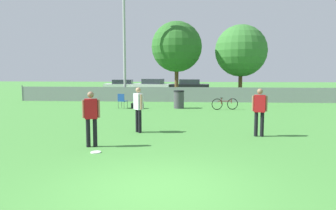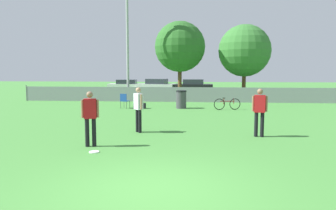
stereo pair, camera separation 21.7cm
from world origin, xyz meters
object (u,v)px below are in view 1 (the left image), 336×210
Objects in this scene: player_thrower_red at (259,109)px; gear_bag_sideline at (137,106)px; light_pole at (124,26)px; tree_near_pole at (177,47)px; folding_chair_sideline at (122,100)px; trash_bin at (179,99)px; parked_car_white at (123,86)px; parked_car_dark at (190,86)px; tree_far_right at (241,51)px; parked_car_silver at (153,86)px; bicycle_sideline at (225,104)px; frisbee_disc at (96,152)px; player_defender_red at (91,115)px; player_receiver_white at (138,107)px.

gear_bag_sideline is at bearing 133.89° from player_thrower_red.
light_pole is 4.65m from tree_near_pole.
trash_bin is at bearing -156.45° from folding_chair_sideline.
tree_near_pole is 11.41m from parked_car_white.
folding_chair_sideline is 1.01m from gear_bag_sideline.
light_pole is 2.37× the size of parked_car_dark.
tree_near_pole reaches higher than tree_far_right.
light_pole is 2.38× the size of parked_car_white.
parked_car_silver is at bearing -72.92° from folding_chair_sideline.
tree_far_right is 9.12m from bicycle_sideline.
frisbee_disc is at bearing -75.05° from parked_car_silver.
gear_bag_sideline is 0.18× the size of parked_car_dark.
frisbee_disc is 0.07× the size of parked_car_silver.
light_pole reaches higher than gear_bag_sideline.
parked_car_dark reaches higher than folding_chair_sideline.
player_thrower_red is 9.05m from trash_bin.
parked_car_dark is at bearing 8.23° from parked_car_silver.
gear_bag_sideline is at bearing -105.88° from tree_near_pole.
parked_car_white is at bearing 84.70° from player_defender_red.
light_pole is at bearing -62.86° from folding_chair_sideline.
player_defender_red is 1.00× the size of player_thrower_red.
player_receiver_white is 22.53m from parked_car_dark.
tree_far_right is at bearing -118.66° from folding_chair_sideline.
player_thrower_red is 0.42× the size of parked_car_white.
tree_near_pole reaches higher than parked_car_silver.
light_pole is 1.54× the size of tree_near_pole.
parked_car_silver is (-2.22, 22.69, -0.30)m from player_receiver_white.
folding_chair_sideline is at bearing -112.27° from tree_near_pole.
folding_chair_sideline is 0.21× the size of parked_car_silver.
parked_car_dark reaches higher than parked_car_white.
light_pole reaches higher than parked_car_silver.
player_receiver_white is 1.07× the size of bicycle_sideline.
bicycle_sideline is at bearing 114.06° from player_receiver_white.
player_receiver_white is 1.54× the size of trash_bin.
player_defender_red reaches higher than trash_bin.
player_receiver_white is 2.65m from player_defender_red.
trash_bin reaches higher than folding_chair_sideline.
parked_car_silver reaches higher than bicycle_sideline.
player_receiver_white is 5.80× the size of frisbee_disc.
parked_car_silver is (-3.40, 14.67, 0.13)m from trash_bin.
trash_bin is (-3.21, 8.45, -0.42)m from player_thrower_red.
tree_far_right is 16.42m from player_thrower_red.
gear_bag_sideline is 16.55m from parked_car_white.
player_thrower_red reaches higher than frisbee_disc.
parked_car_white is (-4.35, 15.97, 0.49)m from gear_bag_sideline.
parked_car_dark is (0.52, 14.44, 0.13)m from trash_bin.
bicycle_sideline is at bearing -79.34° from parked_car_dark.
trash_bin is at bearing 80.27° from frisbee_disc.
gear_bag_sideline is 0.18× the size of parked_car_white.
bicycle_sideline is 16.39m from parked_car_silver.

